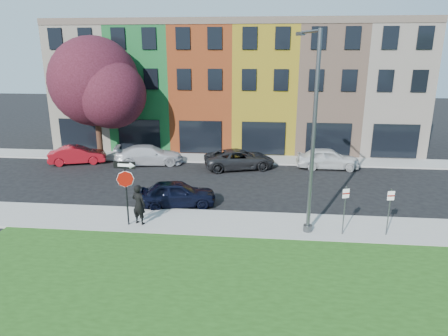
# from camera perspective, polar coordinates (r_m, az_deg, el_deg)

# --- Properties ---
(ground) EXTENTS (120.00, 120.00, 0.00)m
(ground) POSITION_cam_1_polar(r_m,az_deg,el_deg) (16.82, 5.14, -12.54)
(ground) COLOR black
(ground) RESTS_ON ground
(sidewalk_near) EXTENTS (40.00, 3.00, 0.12)m
(sidewalk_near) POSITION_cam_1_polar(r_m,az_deg,el_deg) (19.58, 11.20, -8.24)
(sidewalk_near) COLOR gray
(sidewalk_near) RESTS_ON ground
(sidewalk_far) EXTENTS (40.00, 2.40, 0.12)m
(sidewalk_far) POSITION_cam_1_polar(r_m,az_deg,el_deg) (30.95, -0.02, 1.34)
(sidewalk_far) COLOR gray
(sidewalk_far) RESTS_ON ground
(rowhouse_block) EXTENTS (30.00, 10.12, 10.00)m
(rowhouse_block) POSITION_cam_1_polar(r_m,az_deg,el_deg) (36.13, 1.79, 11.46)
(rowhouse_block) COLOR beige
(rowhouse_block) RESTS_ON ground
(stop_sign) EXTENTS (1.05, 0.13, 3.14)m
(stop_sign) POSITION_cam_1_polar(r_m,az_deg,el_deg) (19.04, -13.90, -1.72)
(stop_sign) COLOR black
(stop_sign) RESTS_ON sidewalk_near
(man) EXTENTS (1.03, 0.95, 1.97)m
(man) POSITION_cam_1_polar(r_m,az_deg,el_deg) (19.46, -12.08, -5.11)
(man) COLOR black
(man) RESTS_ON sidewalk_near
(sedan_near) EXTENTS (3.36, 4.84, 1.42)m
(sedan_near) POSITION_cam_1_polar(r_m,az_deg,el_deg) (21.74, -6.76, -3.64)
(sedan_near) COLOR black
(sedan_near) RESTS_ON ground
(parked_car_red) EXTENTS (3.89, 4.91, 1.33)m
(parked_car_red) POSITION_cam_1_polar(r_m,az_deg,el_deg) (31.62, -20.20, 1.77)
(parked_car_red) COLOR maroon
(parked_car_red) RESTS_ON ground
(parked_car_silver) EXTENTS (3.94, 5.70, 1.43)m
(parked_car_silver) POSITION_cam_1_polar(r_m,az_deg,el_deg) (30.01, -10.63, 1.85)
(parked_car_silver) COLOR #BBBBC0
(parked_car_silver) RESTS_ON ground
(parked_car_dark) EXTENTS (5.01, 6.25, 1.39)m
(parked_car_dark) POSITION_cam_1_polar(r_m,az_deg,el_deg) (28.46, 2.23, 1.29)
(parked_car_dark) COLOR black
(parked_car_dark) RESTS_ON ground
(parked_car_white) EXTENTS (1.90, 4.43, 1.49)m
(parked_car_white) POSITION_cam_1_polar(r_m,az_deg,el_deg) (29.38, 14.62, 1.35)
(parked_car_white) COLOR silver
(parked_car_white) RESTS_ON ground
(street_lamp) EXTENTS (1.02, 2.51, 8.88)m
(street_lamp) POSITION_cam_1_polar(r_m,az_deg,el_deg) (17.81, 12.43, 4.60)
(street_lamp) COLOR #4C4F52
(street_lamp) RESTS_ON sidewalk_near
(parking_sign_a) EXTENTS (0.31, 0.14, 2.29)m
(parking_sign_a) POSITION_cam_1_polar(r_m,az_deg,el_deg) (18.59, 16.88, -5.07)
(parking_sign_a) COLOR #4C4F52
(parking_sign_a) RESTS_ON sidewalk_near
(parking_sign_b) EXTENTS (0.32, 0.11, 2.20)m
(parking_sign_b) POSITION_cam_1_polar(r_m,az_deg,el_deg) (19.19, 22.57, -5.11)
(parking_sign_b) COLOR #4C4F52
(parking_sign_b) RESTS_ON sidewalk_near
(tree_purple) EXTENTS (7.85, 6.87, 9.08)m
(tree_purple) POSITION_cam_1_polar(r_m,az_deg,el_deg) (31.62, -17.76, 11.39)
(tree_purple) COLOR black
(tree_purple) RESTS_ON sidewalk_far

